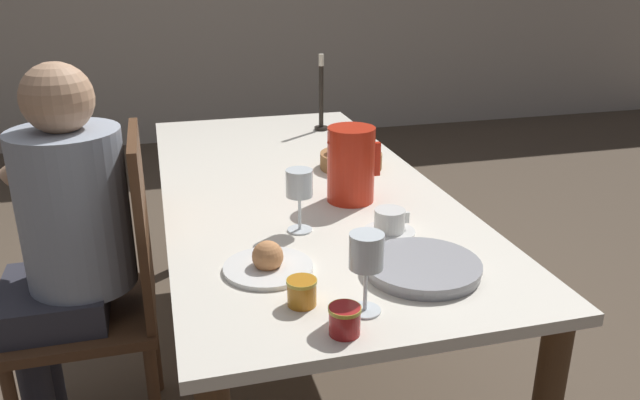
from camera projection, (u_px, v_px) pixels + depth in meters
The scene contains 14 objects.
ground_plane at pixel (300, 362), 2.36m from camera, with size 20.00×20.00×0.00m, color brown.
dining_table at pixel (298, 208), 2.14m from camera, with size 0.89×1.96×0.72m.
chair_person_side at pixel (108, 291), 1.84m from camera, with size 0.42×0.42×0.98m.
person_seated at pixel (65, 234), 1.76m from camera, with size 0.39×0.41×1.18m.
red_pitcher at pixel (351, 164), 1.92m from camera, with size 0.17×0.15×0.23m.
wine_glass_water at pixel (299, 186), 1.69m from camera, with size 0.07×0.07×0.18m.
wine_glass_juice at pixel (366, 256), 1.29m from camera, with size 0.07×0.07×0.18m.
teacup_near_person at pixel (390, 223), 1.71m from camera, with size 0.14×0.14×0.07m.
serving_tray at pixel (422, 267), 1.50m from camera, with size 0.28×0.28×0.03m.
bread_plate at pixel (268, 263), 1.51m from camera, with size 0.22×0.22×0.08m.
jam_jar_amber at pixel (302, 291), 1.35m from camera, with size 0.07×0.07×0.06m.
jam_jar_red at pixel (345, 319), 1.25m from camera, with size 0.07×0.07×0.06m.
fruit_bowl at pixel (351, 156), 2.25m from camera, with size 0.22×0.22×0.11m.
candlestick_tall at pixel (321, 101), 2.72m from camera, with size 0.06×0.06×0.33m.
Camera 1 is at (-0.44, -1.93, 1.43)m, focal length 35.00 mm.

